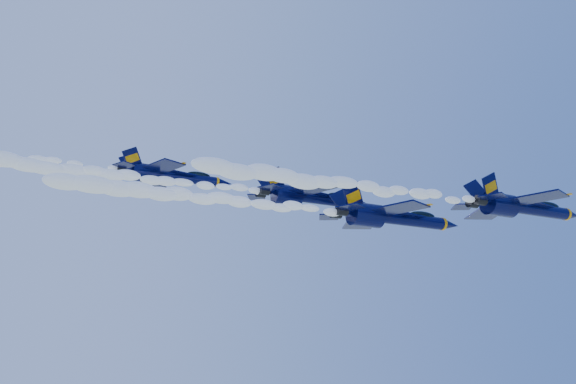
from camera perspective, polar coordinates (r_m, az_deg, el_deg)
name	(u,v)px	position (r m, az deg, el deg)	size (l,w,h in m)	color
jet_lead	(521,207)	(71.84, 22.63, -1.43)	(17.41, 14.29, 6.47)	black
smoke_trail_jet_lead	(351,185)	(56.99, 6.43, 0.70)	(32.07, 1.80, 1.62)	white
jet_second	(391,217)	(72.99, 10.43, -2.53)	(19.38, 15.90, 7.20)	black
smoke_trail_jet_second	(208,198)	(62.33, -8.13, -0.59)	(32.07, 2.00, 1.80)	white
jet_third	(310,197)	(77.69, 2.27, -0.53)	(17.85, 14.64, 6.63)	black
smoke_trail_jet_third	(137,177)	(70.35, -15.12, 1.45)	(32.07, 1.85, 1.66)	white
jet_fourth	(169,175)	(77.61, -11.99, 1.67)	(15.92, 13.06, 5.92)	black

